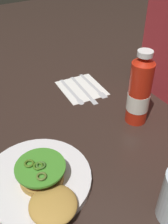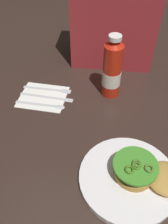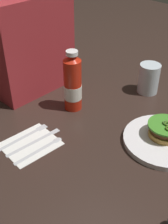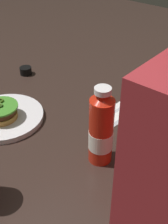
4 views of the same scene
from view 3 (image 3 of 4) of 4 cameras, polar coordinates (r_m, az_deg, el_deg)
The scene contains 9 objects.
ground_plane at distance 0.99m, azimuth 9.94°, elevation -4.53°, with size 3.00×3.00×0.00m, color #31231D.
dinner_plate at distance 0.98m, azimuth 15.35°, elevation -5.42°, with size 0.26×0.26×0.02m, color white.
ketchup_bottle at distance 1.06m, azimuth -2.25°, elevation 5.47°, with size 0.07×0.07×0.23m.
water_glass at distance 1.21m, azimuth 12.63°, elevation 6.46°, with size 0.08×0.08×0.12m, color silver.
napkin at distance 0.96m, azimuth -10.50°, elevation -6.21°, with size 0.17×0.15×0.00m, color white.
spoon_utensil at distance 0.94m, azimuth -7.61°, elevation -6.64°, with size 0.18×0.03×0.00m.
butter_knife at distance 0.97m, azimuth -9.23°, elevation -5.41°, with size 0.20×0.03×0.00m.
fork_utensil at distance 0.99m, azimuth -11.01°, elevation -4.31°, with size 0.19×0.03×0.00m.
diner_person at distance 1.16m, azimuth -10.95°, elevation 14.94°, with size 0.33×0.17×0.54m.
Camera 3 is at (-0.66, -0.40, 0.63)m, focal length 46.43 mm.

